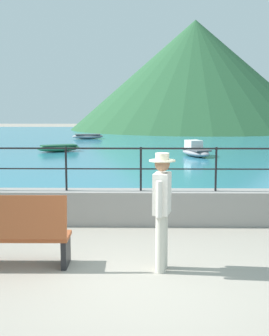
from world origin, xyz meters
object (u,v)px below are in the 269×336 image
object	(u,v)px
boat_3	(88,136)
bench_main	(12,231)
person_walking	(162,206)
boat_2	(59,148)
boat_4	(195,151)

from	to	relation	value
boat_3	bench_main	bearing A→B (deg)	-85.56
person_walking	boat_2	size ratio (longest dim) A/B	0.71
boat_3	boat_4	world-z (taller)	boat_4
boat_2	boat_4	world-z (taller)	boat_4
boat_3	boat_2	bearing A→B (deg)	-92.27
boat_3	boat_4	xyz separation A→B (m)	(6.61, -11.81, 0.07)
bench_main	boat_2	bearing A→B (deg)	98.19
bench_main	boat_2	distance (m)	17.35
bench_main	boat_4	distance (m)	15.72
person_walking	boat_3	bearing A→B (deg)	99.13
person_walking	boat_2	distance (m)	17.89
person_walking	boat_2	xyz separation A→B (m)	(-4.71, 17.24, -0.72)
bench_main	boat_3	xyz separation A→B (m)	(-2.09, 26.86, -0.30)
bench_main	boat_2	size ratio (longest dim) A/B	0.69
boat_2	boat_4	size ratio (longest dim) A/B	1.00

